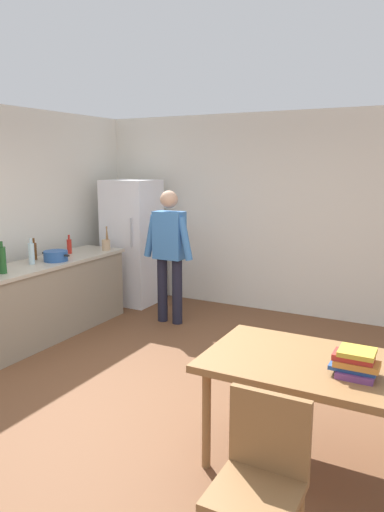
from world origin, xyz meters
name	(u,v)px	position (x,y,z in m)	size (l,w,h in m)	color
ground_plane	(157,399)	(0.00, 0.00, 0.00)	(14.00, 14.00, 0.00)	brown
wall_back	(272,214)	(0.00, 3.00, 1.35)	(6.40, 0.12, 2.70)	silver
kitchen_counter	(49,298)	(-2.00, 0.80, 0.45)	(0.64, 2.20, 0.90)	gray
refrigerator	(132,242)	(-1.90, 2.40, 0.90)	(0.70, 0.67, 1.80)	white
person	(169,248)	(-0.95, 1.85, 0.98)	(0.70, 0.22, 1.70)	#1E1E2D
dining_table	(311,372)	(1.40, -0.30, 0.67)	(1.40, 0.90, 0.75)	olive
chair	(261,473)	(1.40, -1.27, 0.53)	(0.42, 0.42, 0.91)	olive
cooking_pot	(56,256)	(-1.91, 0.85, 0.96)	(0.40, 0.28, 0.12)	#285193
utensil_jar	(106,244)	(-1.82, 1.69, 0.98)	(0.11, 0.11, 0.32)	tan
bottle_beer_brown	(34,251)	(-2.18, 0.78, 1.01)	(0.06, 0.06, 0.26)	#5B3314
bottle_wine_green	(2,260)	(-1.93, 0.10, 1.05)	(0.08, 0.08, 0.34)	#1E5123
bottle_water_clear	(31,253)	(-2.02, 0.58, 1.03)	(0.07, 0.07, 0.30)	silver
bottle_sauce_red	(69,246)	(-2.09, 1.28, 1.00)	(0.06, 0.06, 0.24)	#B22319
book_stack	(355,363)	(1.69, -0.41, 0.83)	(0.29, 0.21, 0.17)	#753D7F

